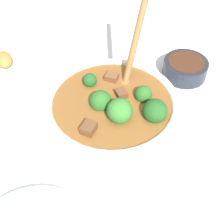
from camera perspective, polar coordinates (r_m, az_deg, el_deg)
ground_plane at (r=0.60m, az=0.00°, el=-3.72°), size 4.00×4.00×0.00m
stew_bowl at (r=0.56m, az=0.09°, el=-0.34°), size 0.29×0.24×0.25m
condiment_bowl at (r=0.73m, az=13.23°, el=7.91°), size 0.10×0.10×0.04m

